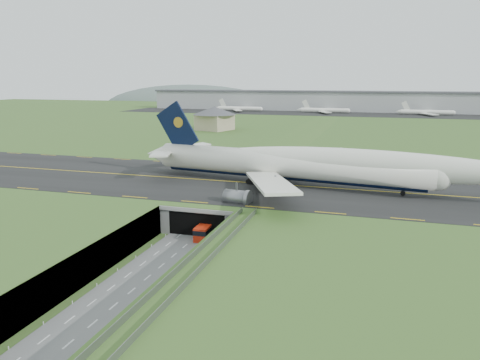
% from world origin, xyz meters
% --- Properties ---
extents(ground, '(900.00, 900.00, 0.00)m').
position_xyz_m(ground, '(0.00, 0.00, 0.00)').
color(ground, '#365D25').
rests_on(ground, ground).
extents(airfield_deck, '(800.00, 800.00, 6.00)m').
position_xyz_m(airfield_deck, '(0.00, 0.00, 3.00)').
color(airfield_deck, gray).
rests_on(airfield_deck, ground).
extents(trench_road, '(12.00, 75.00, 0.20)m').
position_xyz_m(trench_road, '(0.00, -7.50, 0.10)').
color(trench_road, slate).
rests_on(trench_road, ground).
extents(taxiway, '(800.00, 44.00, 0.18)m').
position_xyz_m(taxiway, '(0.00, 33.00, 6.09)').
color(taxiway, black).
rests_on(taxiway, airfield_deck).
extents(tunnel_portal, '(17.00, 22.30, 6.00)m').
position_xyz_m(tunnel_portal, '(0.00, 16.71, 3.33)').
color(tunnel_portal, gray).
rests_on(tunnel_portal, ground).
extents(guideway, '(3.00, 53.00, 7.05)m').
position_xyz_m(guideway, '(11.00, -19.11, 5.32)').
color(guideway, '#A8A8A3').
rests_on(guideway, ground).
extents(jumbo_jet, '(94.79, 60.54, 20.20)m').
position_xyz_m(jumbo_jet, '(19.64, 32.78, 11.43)').
color(jumbo_jet, white).
rests_on(jumbo_jet, ground).
extents(shuttle_tram, '(2.95, 7.17, 2.90)m').
position_xyz_m(shuttle_tram, '(1.97, 7.63, 1.60)').
color(shuttle_tram, red).
rests_on(shuttle_tram, ground).
extents(service_building, '(26.80, 26.80, 11.60)m').
position_xyz_m(service_building, '(-45.11, 143.37, 12.87)').
color(service_building, tan).
rests_on(service_building, ground).
extents(cargo_terminal, '(320.00, 67.00, 15.60)m').
position_xyz_m(cargo_terminal, '(-0.05, 299.41, 13.96)').
color(cargo_terminal, '#B2B2B2').
rests_on(cargo_terminal, ground).
extents(distant_hills, '(700.00, 91.00, 60.00)m').
position_xyz_m(distant_hills, '(64.38, 430.00, -4.00)').
color(distant_hills, slate).
rests_on(distant_hills, ground).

